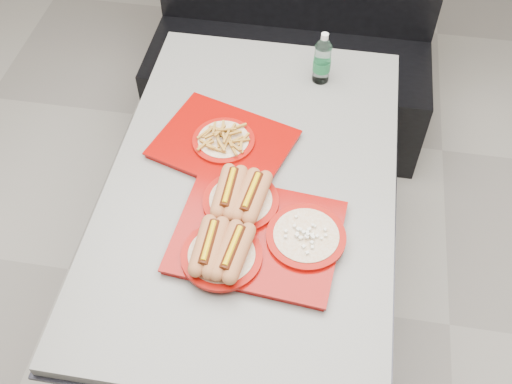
% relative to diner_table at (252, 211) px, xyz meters
% --- Properties ---
extents(ground, '(6.00, 6.00, 0.00)m').
position_rel_diner_table_xyz_m(ground, '(0.00, 0.00, -0.58)').
color(ground, gray).
rests_on(ground, ground).
extents(diner_table, '(0.92, 1.42, 0.75)m').
position_rel_diner_table_xyz_m(diner_table, '(0.00, 0.00, 0.00)').
color(diner_table, black).
rests_on(diner_table, ground).
extents(booth_bench, '(1.30, 0.57, 1.35)m').
position_rel_diner_table_xyz_m(booth_bench, '(0.00, 1.09, -0.18)').
color(booth_bench, black).
rests_on(booth_bench, ground).
extents(tray_near, '(0.51, 0.43, 0.10)m').
position_rel_diner_table_xyz_m(tray_near, '(0.03, -0.22, 0.20)').
color(tray_near, '#890703').
rests_on(tray_near, diner_table).
extents(tray_far, '(0.50, 0.44, 0.08)m').
position_rel_diner_table_xyz_m(tray_far, '(-0.11, 0.13, 0.19)').
color(tray_far, '#890703').
rests_on(tray_far, diner_table).
extents(water_bottle, '(0.06, 0.06, 0.20)m').
position_rel_diner_table_xyz_m(water_bottle, '(0.17, 0.51, 0.25)').
color(water_bottle, silver).
rests_on(water_bottle, diner_table).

